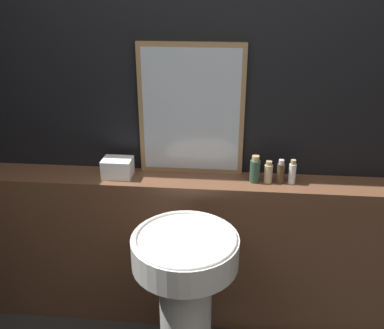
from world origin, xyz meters
TOP-DOWN VIEW (x-y plane):
  - wall_back at (0.00, 1.47)m, footprint 8.00×0.06m
  - vanity_counter at (0.00, 1.32)m, footprint 2.97×0.24m
  - pedestal_sink at (-0.06, 0.86)m, footprint 0.50×0.50m
  - mirror at (-0.08, 1.42)m, footprint 0.57×0.03m
  - towel_stack at (-0.48, 1.32)m, footprint 0.16×0.13m
  - shampoo_bottle at (0.27, 1.32)m, footprint 0.05×0.05m
  - conditioner_bottle at (0.35, 1.32)m, footprint 0.05×0.05m
  - lotion_bottle at (0.41, 1.32)m, footprint 0.04×0.04m
  - body_wash_bottle at (0.47, 1.32)m, footprint 0.04×0.04m

SIDE VIEW (x-z plane):
  - vanity_counter at x=0.00m, z-range 0.00..0.94m
  - pedestal_sink at x=-0.06m, z-range 0.13..1.00m
  - towel_stack at x=-0.48m, z-range 0.94..1.05m
  - conditioner_bottle at x=0.35m, z-range 0.94..1.06m
  - lotion_bottle at x=0.41m, z-range 0.94..1.07m
  - body_wash_bottle at x=0.47m, z-range 0.94..1.08m
  - shampoo_bottle at x=0.27m, z-range 0.94..1.09m
  - wall_back at x=0.00m, z-range 0.00..2.50m
  - mirror at x=-0.08m, z-range 0.94..1.66m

